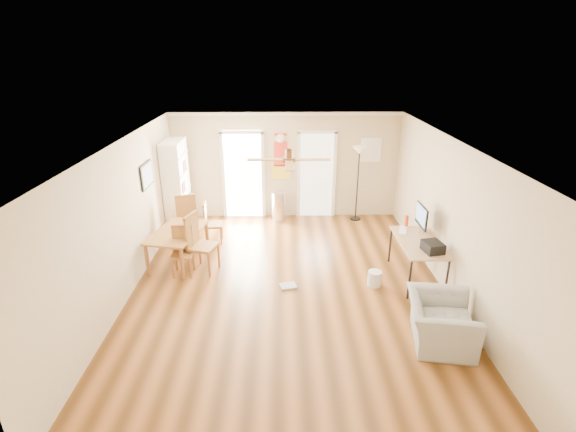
{
  "coord_description": "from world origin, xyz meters",
  "views": [
    {
      "loc": [
        -0.12,
        -6.43,
        3.99
      ],
      "look_at": [
        0.0,
        0.6,
        1.15
      ],
      "focal_mm": 26.08,
      "sensor_mm": 36.0,
      "label": 1
    }
  ],
  "objects_px": {
    "dining_table": "(179,247)",
    "computer_desk": "(416,260)",
    "trash_can": "(279,207)",
    "torchiere_lamp": "(357,184)",
    "dining_chair_right_b": "(203,244)",
    "armchair": "(440,322)",
    "printer": "(433,247)",
    "wastebasket_a": "(375,278)",
    "bookshelf": "(177,186)",
    "dining_chair_near": "(182,252)",
    "dining_chair_right_a": "(213,222)",
    "dining_chair_far": "(186,215)"
  },
  "relations": [
    {
      "from": "computer_desk",
      "to": "dining_chair_right_b",
      "type": "bearing_deg",
      "value": 174.47
    },
    {
      "from": "dining_table",
      "to": "dining_chair_right_b",
      "type": "height_order",
      "value": "dining_chair_right_b"
    },
    {
      "from": "dining_chair_right_b",
      "to": "dining_chair_near",
      "type": "bearing_deg",
      "value": 130.2
    },
    {
      "from": "bookshelf",
      "to": "trash_can",
      "type": "height_order",
      "value": "bookshelf"
    },
    {
      "from": "computer_desk",
      "to": "armchair",
      "type": "xyz_separation_m",
      "value": [
        -0.2,
        -1.79,
        -0.04
      ]
    },
    {
      "from": "wastebasket_a",
      "to": "armchair",
      "type": "height_order",
      "value": "armchair"
    },
    {
      "from": "printer",
      "to": "armchair",
      "type": "bearing_deg",
      "value": -113.41
    },
    {
      "from": "dining_chair_near",
      "to": "computer_desk",
      "type": "relative_size",
      "value": 0.66
    },
    {
      "from": "dining_chair_far",
      "to": "trash_can",
      "type": "xyz_separation_m",
      "value": [
        2.07,
        0.92,
        -0.16
      ]
    },
    {
      "from": "dining_chair_right_b",
      "to": "armchair",
      "type": "bearing_deg",
      "value": -102.06
    },
    {
      "from": "dining_chair_near",
      "to": "trash_can",
      "type": "height_order",
      "value": "dining_chair_near"
    },
    {
      "from": "computer_desk",
      "to": "trash_can",
      "type": "bearing_deg",
      "value": 131.37
    },
    {
      "from": "torchiere_lamp",
      "to": "armchair",
      "type": "height_order",
      "value": "torchiere_lamp"
    },
    {
      "from": "computer_desk",
      "to": "armchair",
      "type": "bearing_deg",
      "value": -96.21
    },
    {
      "from": "dining_chair_right_a",
      "to": "dining_chair_right_b",
      "type": "relative_size",
      "value": 0.81
    },
    {
      "from": "torchiere_lamp",
      "to": "trash_can",
      "type": "bearing_deg",
      "value": -178.72
    },
    {
      "from": "computer_desk",
      "to": "torchiere_lamp",
      "type": "bearing_deg",
      "value": 101.87
    },
    {
      "from": "bookshelf",
      "to": "dining_chair_far",
      "type": "xyz_separation_m",
      "value": [
        0.27,
        -0.51,
        -0.52
      ]
    },
    {
      "from": "wastebasket_a",
      "to": "armchair",
      "type": "xyz_separation_m",
      "value": [
        0.6,
        -1.56,
        0.2
      ]
    },
    {
      "from": "dining_chair_right_a",
      "to": "dining_chair_far",
      "type": "xyz_separation_m",
      "value": [
        -0.65,
        0.28,
        0.07
      ]
    },
    {
      "from": "dining_chair_right_b",
      "to": "dining_chair_far",
      "type": "xyz_separation_m",
      "value": [
        -0.65,
        1.57,
        -0.04
      ]
    },
    {
      "from": "dining_chair_far",
      "to": "computer_desk",
      "type": "distance_m",
      "value": 5.0
    },
    {
      "from": "dining_table",
      "to": "armchair",
      "type": "bearing_deg",
      "value": -30.28
    },
    {
      "from": "bookshelf",
      "to": "trash_can",
      "type": "relative_size",
      "value": 2.89
    },
    {
      "from": "dining_chair_right_b",
      "to": "printer",
      "type": "xyz_separation_m",
      "value": [
        4.05,
        -0.79,
        0.28
      ]
    },
    {
      "from": "dining_chair_near",
      "to": "trash_can",
      "type": "relative_size",
      "value": 1.29
    },
    {
      "from": "dining_chair_right_a",
      "to": "wastebasket_a",
      "type": "relative_size",
      "value": 3.24
    },
    {
      "from": "trash_can",
      "to": "printer",
      "type": "height_order",
      "value": "printer"
    },
    {
      "from": "dining_chair_near",
      "to": "torchiere_lamp",
      "type": "relative_size",
      "value": 0.51
    },
    {
      "from": "dining_chair_right_b",
      "to": "printer",
      "type": "height_order",
      "value": "dining_chair_right_b"
    },
    {
      "from": "dining_chair_right_b",
      "to": "dining_chair_right_a",
      "type": "bearing_deg",
      "value": 18.07
    },
    {
      "from": "dining_chair_right_a",
      "to": "dining_chair_near",
      "type": "distance_m",
      "value": 1.48
    },
    {
      "from": "bookshelf",
      "to": "dining_chair_near",
      "type": "distance_m",
      "value": 2.36
    },
    {
      "from": "printer",
      "to": "wastebasket_a",
      "type": "height_order",
      "value": "printer"
    },
    {
      "from": "torchiere_lamp",
      "to": "computer_desk",
      "type": "height_order",
      "value": "torchiere_lamp"
    },
    {
      "from": "dining_chair_near",
      "to": "printer",
      "type": "height_order",
      "value": "printer"
    },
    {
      "from": "dining_chair_right_b",
      "to": "wastebasket_a",
      "type": "bearing_deg",
      "value": -83.0
    },
    {
      "from": "dining_chair_near",
      "to": "dining_chair_far",
      "type": "bearing_deg",
      "value": 97.82
    },
    {
      "from": "dining_chair_near",
      "to": "computer_desk",
      "type": "distance_m",
      "value": 4.32
    },
    {
      "from": "trash_can",
      "to": "torchiere_lamp",
      "type": "relative_size",
      "value": 0.39
    },
    {
      "from": "dining_table",
      "to": "computer_desk",
      "type": "height_order",
      "value": "computer_desk"
    },
    {
      "from": "dining_chair_right_b",
      "to": "torchiere_lamp",
      "type": "relative_size",
      "value": 0.62
    },
    {
      "from": "dining_table",
      "to": "dining_chair_right_b",
      "type": "relative_size",
      "value": 1.2
    },
    {
      "from": "dining_table",
      "to": "trash_can",
      "type": "height_order",
      "value": "trash_can"
    },
    {
      "from": "trash_can",
      "to": "computer_desk",
      "type": "height_order",
      "value": "computer_desk"
    },
    {
      "from": "printer",
      "to": "dining_chair_near",
      "type": "bearing_deg",
      "value": 160.59
    },
    {
      "from": "torchiere_lamp",
      "to": "dining_chair_near",
      "type": "bearing_deg",
      "value": -144.09
    },
    {
      "from": "dining_chair_far",
      "to": "armchair",
      "type": "distance_m",
      "value": 5.78
    },
    {
      "from": "bookshelf",
      "to": "dining_table",
      "type": "relative_size",
      "value": 1.54
    },
    {
      "from": "dining_table",
      "to": "armchair",
      "type": "xyz_separation_m",
      "value": [
        4.3,
        -2.51,
        -0.0
      ]
    }
  ]
}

